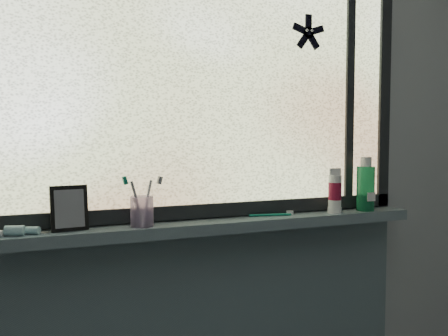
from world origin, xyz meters
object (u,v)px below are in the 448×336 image
vanity_mirror (69,208)px  cream_tube (335,189)px  mouthwash_bottle (366,184)px  toothbrush_cup (142,211)px

vanity_mirror → cream_tube: size_ratio=1.16×
mouthwash_bottle → cream_tube: 0.15m
mouthwash_bottle → toothbrush_cup: bearing=179.7°
toothbrush_cup → mouthwash_bottle: bearing=-0.3°
mouthwash_bottle → cream_tube: (-0.15, -0.00, -0.02)m
toothbrush_cup → mouthwash_bottle: 0.92m
mouthwash_bottle → vanity_mirror: bearing=179.0°
toothbrush_cup → mouthwash_bottle: size_ratio=0.56×
toothbrush_cup → cream_tube: bearing=-0.4°
vanity_mirror → cream_tube: bearing=-6.1°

